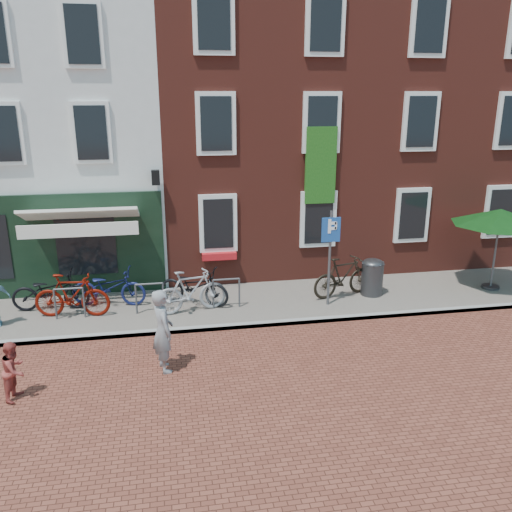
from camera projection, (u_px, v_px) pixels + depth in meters
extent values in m
plane|color=brown|center=(212.00, 331.00, 12.97)|extent=(80.00, 80.00, 0.00)
cube|color=slate|center=(243.00, 304.00, 14.53)|extent=(24.00, 3.00, 0.10)
cube|color=silver|center=(37.00, 128.00, 17.39)|extent=(8.00, 8.00, 9.00)
cube|color=maroon|center=(247.00, 111.00, 18.41)|extent=(6.00, 8.00, 10.00)
cube|color=maroon|center=(408.00, 110.00, 19.40)|extent=(6.00, 8.00, 10.00)
cylinder|color=#39383A|center=(372.00, 279.00, 14.95)|extent=(0.61, 0.61, 0.92)
ellipsoid|color=#39383A|center=(373.00, 261.00, 14.79)|extent=(0.61, 0.61, 0.28)
cylinder|color=#4C4C4F|center=(329.00, 259.00, 13.98)|extent=(0.07, 0.07, 2.60)
cube|color=#1C4C9A|center=(331.00, 230.00, 13.73)|extent=(0.50, 0.04, 0.65)
cylinder|color=#4C4C4F|center=(490.00, 287.00, 15.54)|extent=(0.50, 0.50, 0.08)
cylinder|color=#4C4C4F|center=(495.00, 251.00, 15.22)|extent=(0.06, 0.06, 2.26)
cone|color=#0C370E|center=(501.00, 213.00, 14.88)|extent=(2.69, 2.69, 0.45)
imported|color=gray|center=(163.00, 330.00, 10.93)|extent=(0.60, 0.75, 1.80)
imported|color=#9F3D35|center=(14.00, 370.00, 9.99)|extent=(0.56, 0.65, 1.17)
imported|color=black|center=(51.00, 291.00, 13.87)|extent=(1.99, 0.75, 1.04)
imported|color=#620E04|center=(72.00, 295.00, 13.43)|extent=(1.97, 0.80, 1.15)
imported|color=#151C4E|center=(109.00, 287.00, 14.17)|extent=(2.06, 1.03, 1.04)
imported|color=#949496|center=(191.00, 291.00, 13.72)|extent=(1.99, 0.93, 1.15)
imported|color=black|center=(194.00, 286.00, 14.21)|extent=(2.07, 1.51, 1.04)
imported|color=black|center=(343.00, 277.00, 14.80)|extent=(1.99, 1.02, 1.15)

